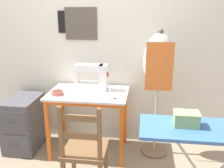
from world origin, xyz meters
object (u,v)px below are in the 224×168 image
wooden_chair (84,151)px  filing_cabinet (24,123)px  sewing_machine (93,78)px  ironing_board (212,135)px  fabric_bowl (57,93)px  thread_spool_near_machine (110,90)px  dress_form (159,67)px  storage_box (186,119)px  scissors (117,98)px

wooden_chair → filing_cabinet: 1.15m
sewing_machine → ironing_board: 1.54m
sewing_machine → fabric_bowl: bearing=-147.5°
sewing_machine → thread_spool_near_machine: sewing_machine is taller
sewing_machine → fabric_bowl: (-0.36, -0.23, -0.12)m
dress_form → storage_box: dress_form is taller
ironing_board → storage_box: 0.21m
wooden_chair → ironing_board: 1.14m
fabric_bowl → storage_box: storage_box is taller
ironing_board → wooden_chair: bearing=162.7°
wooden_chair → storage_box: storage_box is taller
scissors → wooden_chair: bearing=-115.8°
scissors → wooden_chair: (-0.25, -0.51, -0.34)m
scissors → dress_form: (0.43, 0.24, 0.30)m
fabric_bowl → storage_box: bearing=-33.6°
fabric_bowl → thread_spool_near_machine: same height
wooden_chair → storage_box: bearing=-19.4°
thread_spool_near_machine → storage_box: storage_box is taller
thread_spool_near_machine → sewing_machine: bearing=162.5°
filing_cabinet → storage_box: 2.10m
sewing_machine → scissors: (0.31, -0.27, -0.14)m
storage_box → ironing_board: bearing=-7.6°
thread_spool_near_machine → ironing_board: 1.35m
filing_cabinet → dress_form: 1.78m
dress_form → storage_box: 1.06m
sewing_machine → scissors: size_ratio=3.08×
wooden_chair → dress_form: (0.68, 0.75, 0.64)m
thread_spool_near_machine → wooden_chair: wooden_chair is taller
fabric_bowl → dress_form: (1.11, 0.20, 0.28)m
sewing_machine → ironing_board: sewing_machine is taller
fabric_bowl → scissors: size_ratio=1.07×
fabric_bowl → ironing_board: bearing=-30.9°
fabric_bowl → ironing_board: ironing_board is taller
fabric_bowl → wooden_chair: bearing=-51.8°
fabric_bowl → thread_spool_near_machine: size_ratio=3.05×
storage_box → scissors: bearing=126.2°
wooden_chair → ironing_board: bearing=-17.3°
sewing_machine → filing_cabinet: sewing_machine is taller
thread_spool_near_machine → dress_form: (0.54, 0.04, 0.28)m
sewing_machine → wooden_chair: bearing=-85.0°
fabric_bowl → storage_box: 1.53m
dress_form → storage_box: size_ratio=8.18×
ironing_board → storage_box: (-0.18, 0.02, 0.10)m
ironing_board → thread_spool_near_machine: bearing=130.3°
filing_cabinet → storage_box: storage_box is taller
thread_spool_near_machine → storage_box: (0.69, -1.01, 0.15)m
ironing_board → storage_box: size_ratio=5.60×
fabric_bowl → scissors: 0.68m
sewing_machine → scissors: bearing=-40.6°
fabric_bowl → scissors: bearing=-3.2°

